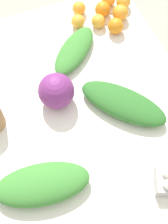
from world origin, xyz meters
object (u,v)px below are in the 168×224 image
orange_0 (78,21)px  orange_4 (98,21)px  greens_bunch_dandelion (74,50)px  cabbage_purple (56,91)px  orange_3 (123,1)px  orange_7 (116,26)px  greens_bunch_kale (42,184)px  greens_bunch_beet_tops (123,103)px  orange_5 (108,0)px  orange_1 (120,13)px  orange_2 (103,9)px  orange_6 (79,8)px

orange_0 → orange_4: 0.11m
greens_bunch_dandelion → cabbage_purple: bearing=143.2°
orange_3 → orange_7: 0.18m
orange_0 → greens_bunch_kale: bearing=150.0°
greens_bunch_beet_tops → orange_7: (0.42, -0.15, 0.00)m
orange_5 → orange_3: bearing=-122.3°
orange_0 → orange_1: (-0.03, -0.22, 0.01)m
cabbage_purple → greens_bunch_beet_tops: 0.30m
orange_0 → cabbage_purple: bearing=147.5°
orange_2 → orange_3: bearing=-83.5°
greens_bunch_dandelion → greens_bunch_beet_tops: bearing=-165.5°
orange_0 → orange_5: 0.22m
greens_bunch_dandelion → orange_7: bearing=-75.9°
orange_1 → orange_7: (-0.07, 0.06, -0.00)m
orange_1 → orange_6: size_ratio=1.17×
orange_0 → orange_1: bearing=-97.8°
orange_0 → orange_6: same height
greens_bunch_kale → orange_5: bearing=-37.5°
cabbage_purple → orange_7: size_ratio=1.96×
orange_1 → orange_4: bearing=93.1°
orange_5 → cabbage_purple: bearing=136.1°
greens_bunch_kale → orange_0: greens_bunch_kale is taller
cabbage_purple → orange_2: bearing=-43.7°
greens_bunch_dandelion → greens_bunch_beet_tops: 0.37m
cabbage_purple → orange_5: (0.47, -0.45, -0.04)m
orange_3 → orange_4: bearing=114.1°
cabbage_purple → orange_3: (0.43, -0.52, -0.04)m
orange_0 → orange_5: (0.08, -0.21, 0.00)m
orange_6 → greens_bunch_beet_tops: bearing=177.4°
orange_1 → orange_5: size_ratio=1.13×
greens_bunch_beet_tops → orange_7: orange_7 is taller
orange_0 → orange_7: size_ratio=0.86×
orange_1 → orange_4: orange_1 is taller
orange_0 → orange_2: size_ratio=0.87×
orange_0 → orange_5: orange_5 is taller
orange_5 → orange_6: bearing=90.3°
greens_bunch_beet_tops → orange_7: bearing=-20.0°
orange_5 → orange_7: size_ratio=0.90×
greens_bunch_dandelion → orange_3: bearing=-59.6°
orange_1 → cabbage_purple: bearing=127.1°
greens_bunch_dandelion → orange_0: size_ratio=4.63×
cabbage_purple → orange_1: 0.59m
orange_3 → orange_0: bearing=98.6°
greens_bunch_dandelion → orange_5: size_ratio=4.43×
orange_1 → orange_5: (0.12, 0.02, -0.00)m
greens_bunch_beet_tops → orange_2: size_ratio=4.99×
orange_0 → orange_4: (-0.04, -0.10, 0.00)m
orange_5 → orange_6: 0.17m
cabbage_purple → greens_bunch_kale: cabbage_purple is taller
cabbage_purple → orange_7: (0.28, -0.41, -0.04)m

